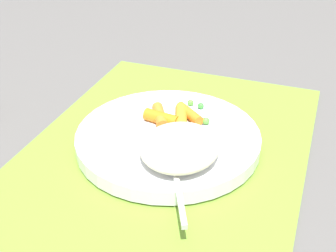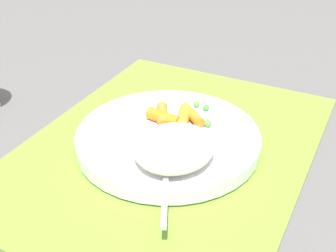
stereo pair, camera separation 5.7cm
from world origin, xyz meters
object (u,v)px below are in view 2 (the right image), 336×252
(plate, at_px, (168,139))
(fork, at_px, (167,152))
(rice_mound, at_px, (174,147))
(carrot_portion, at_px, (174,117))

(plate, bearing_deg, fork, -154.75)
(rice_mound, xyz_separation_m, carrot_portion, (0.08, 0.04, -0.01))
(fork, bearing_deg, rice_mound, -104.93)
(plate, relative_size, fork, 1.23)
(carrot_portion, bearing_deg, rice_mound, -154.26)
(plate, height_order, rice_mound, rice_mound)
(plate, distance_m, carrot_portion, 0.03)
(rice_mound, bearing_deg, plate, 33.95)
(plate, height_order, carrot_portion, carrot_portion)
(rice_mound, bearing_deg, carrot_portion, 25.74)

